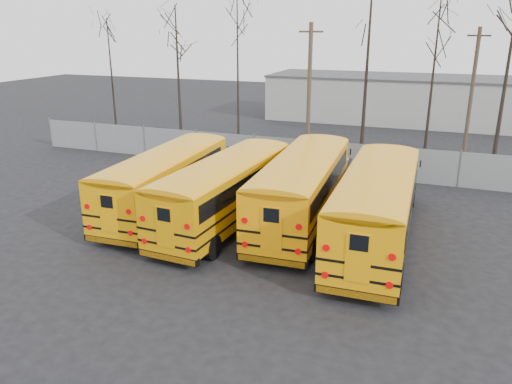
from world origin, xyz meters
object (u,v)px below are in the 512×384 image
at_px(bus_a, 168,176).
at_px(utility_pole_right, 472,91).
at_px(bus_b, 227,186).
at_px(bus_c, 303,183).
at_px(bus_d, 377,201).
at_px(utility_pole_left, 309,91).

height_order(bus_a, utility_pole_right, utility_pole_right).
height_order(bus_a, bus_b, bus_b).
xyz_separation_m(bus_c, utility_pole_right, (7.04, 16.56, 2.45)).
relative_size(bus_c, bus_d, 1.00).
distance_m(bus_d, utility_pole_left, 14.50).
height_order(bus_d, utility_pole_right, utility_pole_right).
distance_m(bus_c, utility_pole_left, 12.20).
bearing_deg(bus_d, bus_b, 178.77).
bearing_deg(bus_b, bus_d, 3.69).
relative_size(bus_b, utility_pole_right, 1.31).
xyz_separation_m(bus_c, bus_d, (3.37, -1.25, 0.01)).
xyz_separation_m(bus_a, utility_pole_left, (3.45, 12.39, 2.70)).
distance_m(bus_c, bus_d, 3.59).
distance_m(bus_b, utility_pole_left, 13.11).
height_order(bus_b, utility_pole_right, utility_pole_right).
relative_size(bus_a, bus_c, 0.94).
xyz_separation_m(bus_b, bus_c, (3.10, 1.27, 0.08)).
height_order(utility_pole_left, utility_pole_right, utility_pole_left).
bearing_deg(bus_d, bus_a, 176.17).
height_order(bus_c, bus_d, bus_d).
bearing_deg(bus_a, bus_d, -4.56).
bearing_deg(utility_pole_left, bus_d, -64.72).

